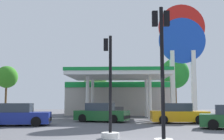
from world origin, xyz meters
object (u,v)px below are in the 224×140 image
(traffic_signal_1, at_px, (110,108))
(car_2, at_px, (102,113))
(tree_1, at_px, (95,84))
(station_pole_sign, at_px, (182,46))
(tree_0, at_px, (7,77))
(tree_2, at_px, (175,74))
(car_4, at_px, (179,114))
(traffic_signal_0, at_px, (163,94))
(car_0, at_px, (18,115))

(traffic_signal_1, bearing_deg, car_2, 96.89)
(traffic_signal_1, xyz_separation_m, tree_1, (-3.25, 24.32, 2.59))
(station_pole_sign, distance_m, tree_0, 23.47)
(traffic_signal_1, bearing_deg, tree_0, 122.49)
(station_pole_sign, xyz_separation_m, traffic_signal_1, (-6.34, -14.40, -5.73))
(tree_1, bearing_deg, car_2, -81.90)
(tree_1, distance_m, tree_2, 10.75)
(tree_0, height_order, tree_1, tree_0)
(car_2, distance_m, car_4, 6.00)
(car_4, distance_m, tree_0, 25.22)
(car_4, relative_size, tree_2, 0.58)
(traffic_signal_0, height_order, traffic_signal_1, traffic_signal_0)
(car_4, bearing_deg, station_pole_sign, 74.37)
(car_2, xyz_separation_m, traffic_signal_1, (1.17, -9.72, 0.66))
(station_pole_sign, bearing_deg, traffic_signal_0, -104.19)
(tree_0, height_order, tree_2, tree_2)
(car_2, bearing_deg, traffic_signal_0, -75.31)
(traffic_signal_1, xyz_separation_m, tree_2, (7.41, 24.61, 3.96))
(traffic_signal_1, xyz_separation_m, tree_0, (-15.09, 23.69, 3.49))
(car_4, height_order, tree_2, tree_2)
(car_2, distance_m, tree_2, 17.79)
(traffic_signal_0, distance_m, traffic_signal_1, 3.34)
(traffic_signal_0, bearing_deg, tree_2, 78.85)
(car_4, distance_m, tree_2, 16.79)
(station_pole_sign, xyz_separation_m, car_0, (-12.89, -8.34, -6.37))
(tree_2, bearing_deg, car_2, -119.96)
(car_4, bearing_deg, tree_1, 117.06)
(tree_0, xyz_separation_m, tree_2, (22.50, 0.91, 0.47))
(station_pole_sign, bearing_deg, car_2, -148.07)
(traffic_signal_1, bearing_deg, station_pole_sign, 66.24)
(car_0, bearing_deg, station_pole_sign, 32.92)
(traffic_signal_1, distance_m, tree_0, 28.31)
(car_2, relative_size, tree_1, 0.85)
(car_2, relative_size, car_4, 1.07)
(car_0, relative_size, tree_2, 0.61)
(tree_1, bearing_deg, traffic_signal_0, -78.85)
(car_2, height_order, car_4, car_4)
(car_0, height_order, car_2, car_0)
(car_4, distance_m, tree_1, 17.86)
(station_pole_sign, height_order, tree_2, station_pole_sign)
(car_2, height_order, traffic_signal_1, traffic_signal_1)
(tree_2, bearing_deg, tree_0, -177.68)
(car_0, xyz_separation_m, traffic_signal_0, (8.60, -8.63, 1.24))
(car_0, relative_size, tree_1, 0.84)
(traffic_signal_1, bearing_deg, tree_2, 73.25)
(car_0, bearing_deg, traffic_signal_1, -42.75)
(station_pole_sign, distance_m, traffic_signal_0, 18.24)
(car_0, bearing_deg, tree_0, 115.84)
(car_4, bearing_deg, tree_0, 142.87)
(car_2, xyz_separation_m, tree_2, (8.58, 14.89, 4.62))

